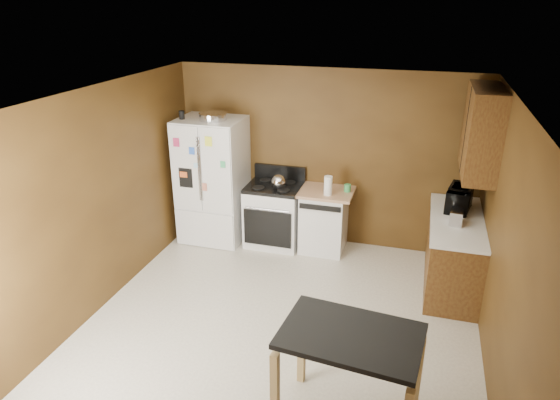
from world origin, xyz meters
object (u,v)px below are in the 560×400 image
at_px(dishwasher, 324,220).
at_px(pen_cup, 182,115).
at_px(island, 350,349).
at_px(green_canister, 347,188).
at_px(kettle, 278,182).
at_px(microwave, 459,199).
at_px(refrigerator, 213,180).
at_px(paper_towel, 328,186).
at_px(gas_range, 274,214).
at_px(toaster, 456,217).
at_px(roasting_pan, 213,116).

bearing_deg(dishwasher, pen_cup, -174.21).
bearing_deg(island, green_canister, 99.75).
xyz_separation_m(pen_cup, kettle, (1.36, 0.07, -0.86)).
distance_m(microwave, refrigerator, 3.36).
distance_m(kettle, refrigerator, 1.01).
distance_m(green_canister, dishwasher, 0.58).
distance_m(pen_cup, refrigerator, 1.03).
distance_m(pen_cup, paper_towel, 2.22).
relative_size(refrigerator, dishwasher, 2.02).
height_order(pen_cup, gas_range, pen_cup).
bearing_deg(paper_towel, toaster, -17.12).
bearing_deg(pen_cup, paper_towel, 1.65).
xyz_separation_m(microwave, refrigerator, (-3.36, 0.11, -0.13)).
relative_size(green_canister, refrigerator, 0.06).
height_order(refrigerator, gas_range, refrigerator).
xyz_separation_m(microwave, island, (-0.90, -2.84, -0.28)).
relative_size(roasting_pan, dishwasher, 0.43).
bearing_deg(paper_towel, pen_cup, -178.35).
bearing_deg(pen_cup, refrigerator, 18.15).
height_order(refrigerator, island, refrigerator).
distance_m(roasting_pan, pen_cup, 0.43).
relative_size(microwave, refrigerator, 0.27).
bearing_deg(toaster, kettle, 173.17).
xyz_separation_m(roasting_pan, paper_towel, (1.63, -0.02, -0.83)).
height_order(pen_cup, kettle, pen_cup).
bearing_deg(microwave, green_canister, 91.63).
distance_m(pen_cup, kettle, 1.61).
distance_m(green_canister, gas_range, 1.13).
distance_m(refrigerator, gas_range, 1.01).
xyz_separation_m(kettle, paper_towel, (0.70, -0.01, 0.02)).
distance_m(kettle, island, 3.26).
xyz_separation_m(dishwasher, island, (0.83, -3.04, 0.30)).
bearing_deg(microwave, island, 174.05).
relative_size(roasting_pan, paper_towel, 1.47).
bearing_deg(dishwasher, refrigerator, -177.01).
bearing_deg(paper_towel, roasting_pan, 179.42).
distance_m(kettle, toaster, 2.37).
bearing_deg(kettle, pen_cup, -177.02).
distance_m(pen_cup, island, 4.14).
relative_size(pen_cup, island, 0.10).
bearing_deg(refrigerator, toaster, -9.51).
xyz_separation_m(refrigerator, gas_range, (0.91, 0.06, -0.44)).
bearing_deg(pen_cup, island, -45.21).
bearing_deg(toaster, green_canister, 159.01).
distance_m(dishwasher, island, 3.16).
bearing_deg(gas_range, pen_cup, -172.04).
bearing_deg(island, pen_cup, 134.79).
xyz_separation_m(paper_towel, gas_range, (-0.79, 0.12, -0.56)).
bearing_deg(green_canister, paper_towel, -139.91).
distance_m(roasting_pan, kettle, 1.26).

